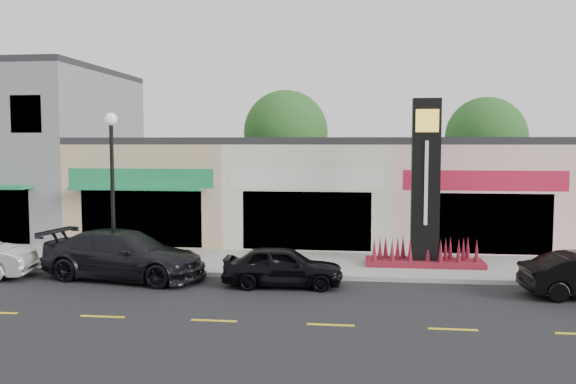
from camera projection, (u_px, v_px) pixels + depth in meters
The scene contains 12 objects.
ground at pixel (336, 296), 18.26m from camera, with size 120.00×120.00×0.00m, color black.
sidewalk at pixel (341, 264), 22.55m from camera, with size 52.00×4.30×0.15m, color gray.
curb at pixel (339, 278), 20.33m from camera, with size 52.00×0.20×0.15m, color gray.
shop_beige at pixel (176, 186), 30.44m from camera, with size 7.00×10.85×4.80m.
shop_cream at pixel (316, 188), 29.60m from camera, with size 7.00×10.01×4.80m.
shop_pink_w at pixel (464, 189), 28.74m from camera, with size 7.00×10.01×4.80m.
tree_rear_west at pixel (286, 132), 37.62m from camera, with size 5.20×5.20×7.83m.
tree_rear_mid at pixel (486, 138), 36.18m from camera, with size 4.80×4.80×7.29m.
lamp_west_near at pixel (112, 174), 21.43m from camera, with size 0.44×0.44×5.47m.
pylon_sign at pixel (425, 207), 21.86m from camera, with size 4.20×1.30×6.00m.
car_dark_sedan at pixel (124, 255), 20.45m from camera, with size 5.62×2.29×1.63m, color black.
car_black_sedan at pixel (283, 266), 19.38m from camera, with size 3.82×1.54×1.30m, color black.
Camera 1 is at (0.78, -17.99, 4.56)m, focal length 38.00 mm.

